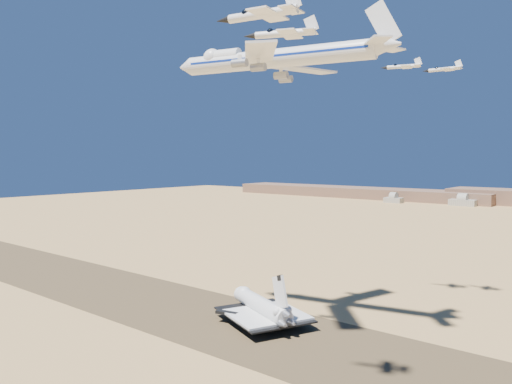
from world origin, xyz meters
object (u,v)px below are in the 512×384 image
Objects in this scene: crew_a at (249,331)px; chase_jet_d at (403,66)px; shuttle at (261,307)px; chase_jet_b at (261,14)px; crew_c at (262,330)px; chase_jet_e at (444,69)px; carrier_747 at (269,59)px; crew_b at (263,328)px; chase_jet_a at (283,33)px.

chase_jet_d is (24.96, 60.39, 90.99)m from crew_a.
shuttle is 115.72m from chase_jet_b.
chase_jet_e reaches higher than crew_c.
crew_b is (-0.25, -2.79, -88.46)m from carrier_747.
shuttle is at bearing 136.24° from carrier_747.
crew_a is 4.96m from crew_b.
carrier_747 is 69.73m from chase_jet_e.
carrier_747 reaches higher than crew_b.
carrier_747 is 5.17× the size of chase_jet_d.
chase_jet_d reaches higher than shuttle.
carrier_747 reaches higher than chase_jet_e.
chase_jet_b is at bearing -115.66° from crew_a.
crew_c is 0.12× the size of chase_jet_a.
crew_c is 115.56m from chase_jet_e.
crew_b is at bearing -25.85° from crew_c.
chase_jet_b is at bearing -84.77° from chase_jet_a.
crew_b is 1.80m from crew_c.
chase_jet_d is at bearing -56.93° from crew_b.
crew_b is at bearing 118.00° from chase_jet_b.
crew_b is at bearing 111.23° from chase_jet_a.
chase_jet_b is at bearing -27.93° from shuttle.
chase_jet_a is at bearing -61.70° from carrier_747.
crew_c is 0.12× the size of chase_jet_d.
chase_jet_d is at bearing 77.30° from chase_jet_a.
chase_jet_a is at bearing 106.66° from chase_jet_b.
carrier_747 reaches higher than shuttle.
shuttle is 2.82× the size of chase_jet_e.
chase_jet_e is at bearing 76.38° from shuttle.
shuttle is 103.67m from chase_jet_d.
crew_c reaches higher than crew_b.
crew_c is at bearing 173.59° from crew_b.
chase_jet_e is at bearing -64.50° from crew_b.
crew_a is 0.11× the size of chase_jet_b.
crew_c is (0.60, -4.37, -88.45)m from carrier_747.
crew_b is (2.29, 4.40, 0.08)m from crew_a.
chase_jet_d is (-15.15, 96.80, 8.29)m from chase_jet_a.
chase_jet_d is at bearing -155.44° from chase_jet_e.
crew_b is 114.96m from chase_jet_e.
chase_jet_a is 103.88m from chase_jet_e.
crew_b is 111.91m from chase_jet_b.
chase_jet_e is (-2.10, 103.63, 6.79)m from chase_jet_a.
chase_jet_a reaches higher than crew_c.
carrier_747 is 57.84m from chase_jet_a.
chase_jet_a is 0.99× the size of chase_jet_b.
carrier_747 is 4.89× the size of chase_jet_a.
crew_c is at bearing 118.23° from chase_jet_b.
crew_c is 98.63m from chase_jet_a.
chase_jet_b reaches higher than shuttle.
chase_jet_a is (37.56, -43.60, -5.84)m from carrier_747.
crew_a is at bearing -129.56° from chase_jet_d.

